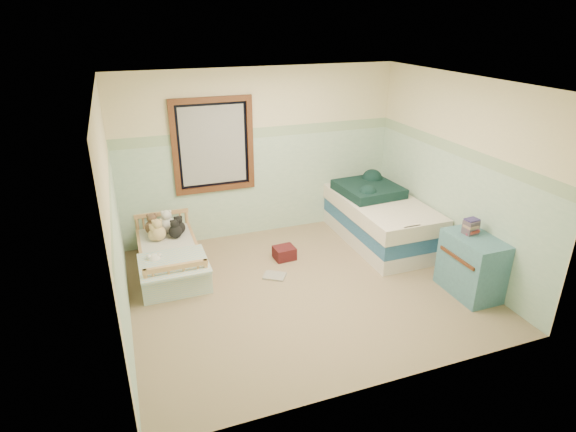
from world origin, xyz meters
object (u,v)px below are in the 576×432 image
object	(u,v)px
toddler_bed_frame	(171,262)
floor_book	(275,276)
plush_floor_cream	(156,273)
red_pillow	(284,253)
plush_floor_tan	(156,275)
dresser	(472,265)
twin_bed_frame	(378,234)

from	to	relation	value
toddler_bed_frame	floor_book	xyz separation A→B (m)	(1.24, -0.68, -0.09)
plush_floor_cream	toddler_bed_frame	bearing A→B (deg)	53.68
red_pillow	plush_floor_cream	bearing A→B (deg)	-178.71
plush_floor_tan	dresser	distance (m)	3.91
toddler_bed_frame	dresser	world-z (taller)	dresser
floor_book	plush_floor_cream	bearing A→B (deg)	-161.82
red_pillow	floor_book	xyz separation A→B (m)	(-0.29, -0.43, -0.08)
red_pillow	floor_book	size ratio (longest dim) A/B	1.01
dresser	plush_floor_cream	bearing A→B (deg)	156.64
red_pillow	dresser	bearing A→B (deg)	-40.84
twin_bed_frame	plush_floor_tan	bearing A→B (deg)	-177.82
plush_floor_tan	red_pillow	distance (m)	1.76
toddler_bed_frame	red_pillow	distance (m)	1.55
plush_floor_tan	toddler_bed_frame	bearing A→B (deg)	54.41
twin_bed_frame	floor_book	bearing A→B (deg)	-164.86
plush_floor_tan	plush_floor_cream	bearing A→B (deg)	65.01
toddler_bed_frame	plush_floor_cream	distance (m)	0.36
twin_bed_frame	toddler_bed_frame	bearing A→B (deg)	176.52
plush_floor_cream	twin_bed_frame	xyz separation A→B (m)	(3.28, 0.10, -0.03)
toddler_bed_frame	floor_book	world-z (taller)	toddler_bed_frame
toddler_bed_frame	plush_floor_tan	bearing A→B (deg)	-125.59
dresser	red_pillow	size ratio (longest dim) A/B	2.65
dresser	red_pillow	xyz separation A→B (m)	(-1.84, 1.59, -0.29)
floor_book	red_pillow	bearing A→B (deg)	89.17
plush_floor_cream	red_pillow	bearing A→B (deg)	1.29
floor_book	plush_floor_tan	bearing A→B (deg)	-160.90
plush_floor_tan	twin_bed_frame	xyz separation A→B (m)	(3.29, 0.13, -0.01)
plush_floor_tan	twin_bed_frame	distance (m)	3.29
twin_bed_frame	dresser	world-z (taller)	dresser
toddler_bed_frame	floor_book	bearing A→B (deg)	-28.60
toddler_bed_frame	plush_floor_cream	size ratio (longest dim) A/B	5.55
floor_book	twin_bed_frame	bearing A→B (deg)	48.27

